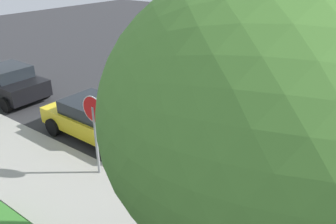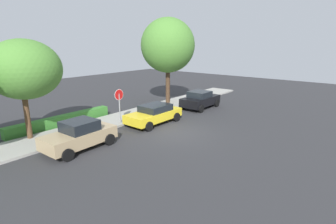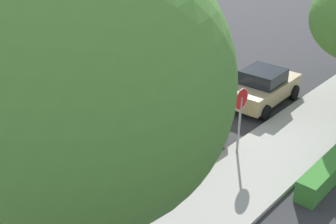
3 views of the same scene
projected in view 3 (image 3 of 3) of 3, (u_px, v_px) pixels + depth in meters
name	position (u px, v px, depth m)	size (l,w,h in m)	color
ground_plane	(134.00, 129.00, 16.26)	(60.00, 60.00, 0.00)	#2D2D30
sidewalk_curb	(242.00, 178.00, 13.26)	(32.00, 2.73, 0.14)	#9E9B93
stop_sign	(240.00, 111.00, 13.83)	(0.76, 0.08, 2.51)	gray
parked_car_yellow	(168.00, 140.00, 14.13)	(4.27, 2.07, 1.34)	yellow
parked_car_tan	(263.00, 87.00, 17.99)	(3.92, 2.08, 1.56)	tan
street_tree_mid_block	(85.00, 84.00, 6.65)	(4.78, 4.78, 7.74)	#422D1E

